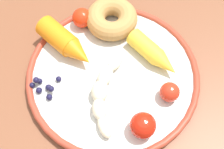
% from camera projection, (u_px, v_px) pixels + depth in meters
% --- Properties ---
extents(dining_table, '(1.10, 0.94, 0.75)m').
position_uv_depth(dining_table, '(99.00, 77.00, 0.67)').
color(dining_table, brown).
rests_on(dining_table, ground_plane).
extents(plate, '(0.31, 0.31, 0.02)m').
position_uv_depth(plate, '(112.00, 75.00, 0.57)').
color(plate, silver).
rests_on(plate, dining_table).
extents(banana, '(0.13, 0.11, 0.03)m').
position_uv_depth(banana, '(104.00, 92.00, 0.53)').
color(banana, beige).
rests_on(banana, plate).
extents(carrot_orange, '(0.13, 0.07, 0.04)m').
position_uv_depth(carrot_orange, '(67.00, 44.00, 0.57)').
color(carrot_orange, orange).
rests_on(carrot_orange, plate).
extents(carrot_yellow, '(0.11, 0.05, 0.03)m').
position_uv_depth(carrot_yellow, '(153.00, 54.00, 0.57)').
color(carrot_yellow, yellow).
rests_on(carrot_yellow, plate).
extents(donut, '(0.11, 0.11, 0.04)m').
position_uv_depth(donut, '(112.00, 18.00, 0.60)').
color(donut, '#AE7E44').
rests_on(donut, plate).
extents(blueberry_pile, '(0.05, 0.05, 0.02)m').
position_uv_depth(blueberry_pile, '(44.00, 86.00, 0.54)').
color(blueberry_pile, '#191638').
rests_on(blueberry_pile, plate).
extents(tomato_near, '(0.04, 0.04, 0.04)m').
position_uv_depth(tomato_near, '(82.00, 18.00, 0.60)').
color(tomato_near, red).
rests_on(tomato_near, plate).
extents(tomato_mid, '(0.04, 0.04, 0.04)m').
position_uv_depth(tomato_mid, '(143.00, 125.00, 0.49)').
color(tomato_mid, red).
rests_on(tomato_mid, plate).
extents(tomato_far, '(0.03, 0.03, 0.03)m').
position_uv_depth(tomato_far, '(170.00, 92.00, 0.53)').
color(tomato_far, red).
rests_on(tomato_far, plate).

